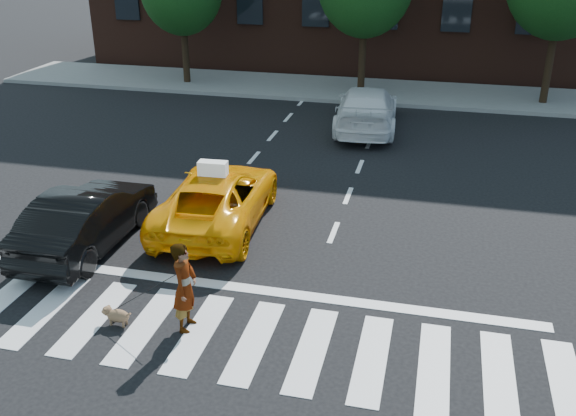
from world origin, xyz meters
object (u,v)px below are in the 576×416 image
at_px(dog, 116,315).
at_px(woman, 185,287).
at_px(white_suv, 367,108).
at_px(taxi, 218,198).
at_px(black_sedan, 87,218).

bearing_deg(dog, woman, 13.44).
xyz_separation_m(white_suv, woman, (-1.55, -12.40, 0.11)).
xyz_separation_m(taxi, woman, (0.87, -4.14, 0.18)).
xyz_separation_m(black_sedan, dog, (1.97, -2.59, -0.48)).
relative_size(taxi, woman, 2.83).
distance_m(white_suv, dog, 12.92).
bearing_deg(black_sedan, taxi, -143.76).
xyz_separation_m(woman, dog, (-1.26, -0.21, -0.63)).
relative_size(black_sedan, white_suv, 0.84).
bearing_deg(woman, black_sedan, 52.31).
height_order(white_suv, woman, woman).
xyz_separation_m(taxi, black_sedan, (-2.36, -1.76, 0.03)).
bearing_deg(taxi, black_sedan, 33.55).
bearing_deg(dog, black_sedan, 131.26).
bearing_deg(white_suv, black_sedan, 60.32).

